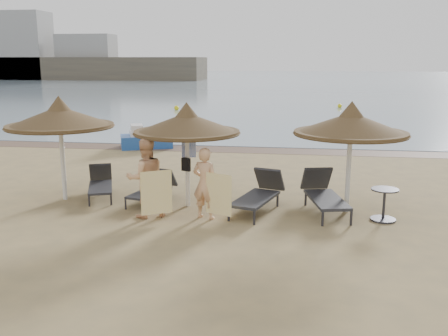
# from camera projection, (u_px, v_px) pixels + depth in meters

# --- Properties ---
(ground) EXTENTS (160.00, 160.00, 0.00)m
(ground) POSITION_uv_depth(u_px,v_px,m) (198.00, 222.00, 11.24)
(ground) COLOR #99814F
(ground) RESTS_ON ground
(sea) EXTENTS (200.00, 140.00, 0.03)m
(sea) POSITION_uv_depth(u_px,v_px,m) (287.00, 80.00, 88.53)
(sea) COLOR slate
(sea) RESTS_ON ground
(wet_sand_strip) EXTENTS (200.00, 1.60, 0.01)m
(wet_sand_strip) POSITION_uv_depth(u_px,v_px,m) (244.00, 150.00, 20.32)
(wet_sand_strip) COLOR brown
(wet_sand_strip) RESTS_ON ground
(far_shore) EXTENTS (150.00, 54.80, 12.00)m
(far_shore) POSITION_uv_depth(u_px,v_px,m) (147.00, 63.00, 89.45)
(far_shore) COLOR brown
(far_shore) RESTS_ON ground
(palapa_left) EXTENTS (2.73, 2.73, 2.71)m
(palapa_left) POSITION_uv_depth(u_px,v_px,m) (60.00, 117.00, 12.65)
(palapa_left) COLOR silver
(palapa_left) RESTS_ON ground
(palapa_center) EXTENTS (2.62, 2.62, 2.60)m
(palapa_center) POSITION_uv_depth(u_px,v_px,m) (187.00, 124.00, 12.08)
(palapa_center) COLOR silver
(palapa_center) RESTS_ON ground
(palapa_right) EXTENTS (2.68, 2.68, 2.66)m
(palapa_right) POSITION_uv_depth(u_px,v_px,m) (351.00, 124.00, 11.60)
(palapa_right) COLOR silver
(palapa_right) RESTS_ON ground
(lounger_far_left) EXTENTS (1.19, 1.87, 0.80)m
(lounger_far_left) POSITION_uv_depth(u_px,v_px,m) (100.00, 183.00, 13.36)
(lounger_far_left) COLOR #2B2B33
(lounger_far_left) RESTS_ON ground
(lounger_near_left) EXTENTS (0.98, 1.81, 0.77)m
(lounger_near_left) POSITION_uv_depth(u_px,v_px,m) (154.00, 188.00, 12.88)
(lounger_near_left) COLOR #2B2B33
(lounger_near_left) RESTS_ON ground
(lounger_near_right) EXTENTS (1.25, 2.19, 0.93)m
(lounger_near_right) POSITION_uv_depth(u_px,v_px,m) (260.00, 193.00, 12.11)
(lounger_near_right) COLOR #2B2B33
(lounger_near_right) RESTS_ON ground
(lounger_far_right) EXTENTS (1.16, 2.23, 0.95)m
(lounger_far_right) POSITION_uv_depth(u_px,v_px,m) (323.00, 193.00, 12.05)
(lounger_far_right) COLOR #2B2B33
(lounger_far_right) RESTS_ON ground
(side_table) EXTENTS (0.61, 0.61, 0.74)m
(side_table) POSITION_uv_depth(u_px,v_px,m) (384.00, 206.00, 11.32)
(side_table) COLOR #2B2B33
(side_table) RESTS_ON ground
(person_left) EXTENTS (1.17, 1.02, 2.15)m
(person_left) POSITION_uv_depth(u_px,v_px,m) (145.00, 172.00, 11.43)
(person_left) COLOR tan
(person_left) RESTS_ON ground
(person_right) EXTENTS (1.00, 0.78, 1.93)m
(person_right) POSITION_uv_depth(u_px,v_px,m) (205.00, 178.00, 11.33)
(person_right) COLOR tan
(person_right) RESTS_ON ground
(towel_left) EXTENTS (0.63, 0.38, 1.00)m
(towel_left) POSITION_uv_depth(u_px,v_px,m) (156.00, 193.00, 11.12)
(towel_left) COLOR yellow
(towel_left) RESTS_ON ground
(towel_right) EXTENTS (0.63, 0.29, 0.94)m
(towel_right) POSITION_uv_depth(u_px,v_px,m) (219.00, 194.00, 11.11)
(towel_right) COLOR yellow
(towel_right) RESTS_ON ground
(bag_patterned) EXTENTS (0.36, 0.21, 0.43)m
(bag_patterned) POSITION_uv_depth(u_px,v_px,m) (189.00, 148.00, 12.39)
(bag_patterned) COLOR white
(bag_patterned) RESTS_ON ground
(bag_dark) EXTENTS (0.24, 0.16, 0.32)m
(bag_dark) POSITION_uv_depth(u_px,v_px,m) (186.00, 164.00, 12.13)
(bag_dark) COLOR black
(bag_dark) RESTS_ON ground
(pedal_boat) EXTENTS (2.38, 1.90, 0.97)m
(pedal_boat) POSITION_uv_depth(u_px,v_px,m) (146.00, 139.00, 20.75)
(pedal_boat) COLOR #1F4B9B
(pedal_boat) RESTS_ON ground
(buoy_left) EXTENTS (0.36, 0.36, 0.36)m
(buoy_left) POSITION_uv_depth(u_px,v_px,m) (177.00, 108.00, 35.90)
(buoy_left) COLOR yellow
(buoy_left) RESTS_ON ground
(buoy_mid) EXTENTS (0.33, 0.33, 0.33)m
(buoy_mid) POSITION_uv_depth(u_px,v_px,m) (340.00, 106.00, 37.75)
(buoy_mid) COLOR yellow
(buoy_mid) RESTS_ON ground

